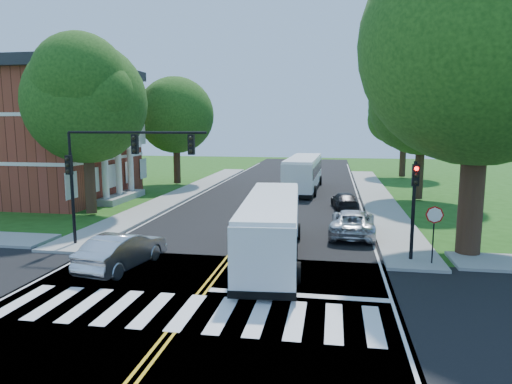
% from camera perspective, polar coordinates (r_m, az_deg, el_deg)
% --- Properties ---
extents(ground, '(140.00, 140.00, 0.00)m').
position_cam_1_polar(ground, '(16.17, -8.10, -13.97)').
color(ground, '#204B12').
rests_on(ground, ground).
extents(road, '(14.00, 96.00, 0.01)m').
position_cam_1_polar(road, '(33.11, 1.39, -2.18)').
color(road, black).
rests_on(road, ground).
extents(cross_road, '(60.00, 12.00, 0.01)m').
position_cam_1_polar(cross_road, '(16.16, -8.10, -13.95)').
color(cross_road, black).
rests_on(cross_road, ground).
extents(center_line, '(0.36, 70.00, 0.01)m').
position_cam_1_polar(center_line, '(37.01, 2.28, -1.03)').
color(center_line, gold).
rests_on(center_line, road).
extents(edge_line_w, '(0.12, 70.00, 0.01)m').
position_cam_1_polar(edge_line_w, '(38.46, -7.82, -0.74)').
color(edge_line_w, silver).
rests_on(edge_line_w, road).
extents(edge_line_e, '(0.12, 70.00, 0.01)m').
position_cam_1_polar(edge_line_e, '(36.78, 12.84, -1.30)').
color(edge_line_e, silver).
rests_on(edge_line_e, road).
extents(crosswalk, '(12.60, 3.00, 0.01)m').
position_cam_1_polar(crosswalk, '(15.72, -8.67, -14.59)').
color(crosswalk, silver).
rests_on(crosswalk, road).
extents(stop_bar, '(6.60, 0.40, 0.01)m').
position_cam_1_polar(stop_bar, '(16.99, 5.22, -12.71)').
color(stop_bar, silver).
rests_on(stop_bar, road).
extents(sidewalk_nw, '(2.60, 40.00, 0.15)m').
position_cam_1_polar(sidewalk_nw, '(41.73, -8.56, 0.05)').
color(sidewalk_nw, gray).
rests_on(sidewalk_nw, ground).
extents(sidewalk_ne, '(2.60, 40.00, 0.15)m').
position_cam_1_polar(sidewalk_ne, '(39.84, 14.77, -0.54)').
color(sidewalk_ne, gray).
rests_on(sidewalk_ne, ground).
extents(tree_ne_big, '(10.80, 10.80, 14.91)m').
position_cam_1_polar(tree_ne_big, '(23.35, 26.41, 16.19)').
color(tree_ne_big, '#331B14').
rests_on(tree_ne_big, ground).
extents(tree_west_near, '(8.00, 8.00, 11.40)m').
position_cam_1_polar(tree_west_near, '(32.53, -20.50, 10.41)').
color(tree_west_near, '#331B14').
rests_on(tree_west_near, ground).
extents(tree_west_far, '(7.60, 7.60, 10.67)m').
position_cam_1_polar(tree_west_far, '(46.90, -10.00, 9.43)').
color(tree_west_far, '#331B14').
rests_on(tree_west_far, ground).
extents(tree_east_mid, '(8.40, 8.40, 11.93)m').
position_cam_1_polar(tree_east_mid, '(38.85, 20.13, 10.52)').
color(tree_east_mid, '#331B14').
rests_on(tree_east_mid, ground).
extents(tree_east_far, '(7.20, 7.20, 10.34)m').
position_cam_1_polar(tree_east_far, '(54.77, 18.09, 8.85)').
color(tree_east_far, '#331B14').
rests_on(tree_east_far, ground).
extents(brick_building, '(20.00, 13.00, 10.80)m').
position_cam_1_polar(brick_building, '(43.34, -28.44, 6.53)').
color(brick_building, maroon).
rests_on(brick_building, ground).
extents(signal_nw, '(7.15, 0.46, 5.66)m').
position_cam_1_polar(signal_nw, '(23.22, -17.34, 3.74)').
color(signal_nw, black).
rests_on(signal_nw, ground).
extents(signal_ne, '(0.30, 0.46, 4.40)m').
position_cam_1_polar(signal_ne, '(21.19, 19.16, -0.63)').
color(signal_ne, black).
rests_on(signal_ne, ground).
extents(stop_sign, '(0.76, 0.08, 2.53)m').
position_cam_1_polar(stop_sign, '(21.05, 21.39, -3.38)').
color(stop_sign, black).
rests_on(stop_sign, ground).
extents(bus_lead, '(3.25, 11.13, 2.84)m').
position_cam_1_polar(bus_lead, '(20.91, 1.94, -4.33)').
color(bus_lead, white).
rests_on(bus_lead, road).
extents(bus_follow, '(3.21, 12.07, 3.10)m').
position_cam_1_polar(bus_follow, '(42.60, 5.96, 2.41)').
color(bus_follow, white).
rests_on(bus_follow, road).
extents(hatchback, '(2.39, 4.87, 1.54)m').
position_cam_1_polar(hatchback, '(20.54, -16.33, -7.02)').
color(hatchback, '#B9BAC0').
rests_on(hatchback, road).
extents(suv, '(2.68, 5.33, 1.45)m').
position_cam_1_polar(suv, '(25.91, 11.98, -3.75)').
color(suv, silver).
rests_on(suv, road).
extents(dark_sedan, '(2.13, 4.25, 1.18)m').
position_cam_1_polar(dark_sedan, '(33.85, 11.01, -1.08)').
color(dark_sedan, black).
rests_on(dark_sedan, road).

